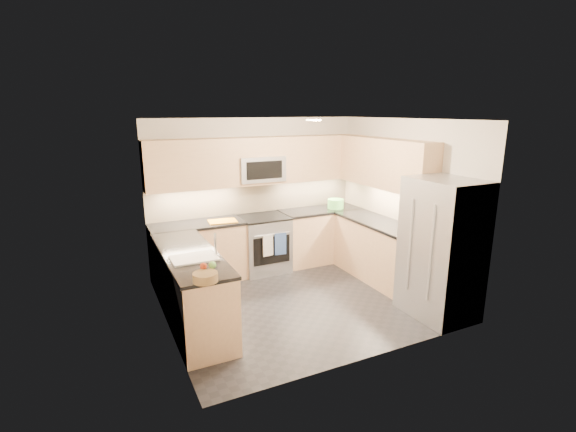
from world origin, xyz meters
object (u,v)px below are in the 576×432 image
object	(u,v)px
microwave	(260,169)
cutting_board	(223,221)
refrigerator	(442,249)
gas_range	(264,244)
fruit_basket	(205,277)
utensil_bowl	(336,204)

from	to	relation	value
microwave	cutting_board	world-z (taller)	microwave
refrigerator	cutting_board	xyz separation A→B (m)	(-2.16, 2.37, 0.05)
gas_range	fruit_basket	size ratio (longest dim) A/B	3.62
microwave	refrigerator	size ratio (longest dim) A/B	0.42
gas_range	microwave	xyz separation A→B (m)	(0.00, 0.12, 1.24)
microwave	refrigerator	bearing A→B (deg)	-60.38
gas_range	refrigerator	size ratio (longest dim) A/B	0.51
gas_range	utensil_bowl	xyz separation A→B (m)	(1.36, -0.04, 0.57)
gas_range	cutting_board	xyz separation A→B (m)	(-0.71, -0.06, 0.49)
utensil_bowl	fruit_basket	bearing A→B (deg)	-143.01
microwave	gas_range	bearing A→B (deg)	-90.00
utensil_bowl	refrigerator	bearing A→B (deg)	-87.74
fruit_basket	refrigerator	bearing A→B (deg)	-3.67
microwave	refrigerator	xyz separation A→B (m)	(1.45, -2.55, -0.80)
utensil_bowl	cutting_board	xyz separation A→B (m)	(-2.06, -0.02, -0.07)
cutting_board	fruit_basket	bearing A→B (deg)	-111.25
cutting_board	fruit_basket	size ratio (longest dim) A/B	1.69
gas_range	utensil_bowl	distance (m)	1.47
gas_range	microwave	size ratio (longest dim) A/B	1.20
microwave	fruit_basket	distance (m)	2.91
refrigerator	utensil_bowl	xyz separation A→B (m)	(-0.09, 2.38, 0.12)
microwave	utensil_bowl	size ratio (longest dim) A/B	2.69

